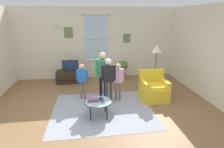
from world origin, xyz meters
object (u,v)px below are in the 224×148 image
Objects in this scene: tv_stand at (71,77)px; remote_near_cup at (101,100)px; armchair at (153,89)px; cup at (102,100)px; remote_near_books at (101,98)px; television at (70,65)px; coffee_table at (98,102)px; floor_lamp at (156,54)px; person_pink_shirt at (118,78)px; person_green_shirt at (103,71)px; person_blue_shirt at (82,77)px; book_stack at (93,100)px; potted_plant_by_window at (123,68)px; person_black_shirt at (109,76)px.

tv_stand reaches higher than remote_near_cup.
cup is at bearing -152.88° from armchair.
television is at bearing 111.06° from remote_near_books.
armchair is (2.61, -1.83, 0.09)m from tv_stand.
cup is at bearing -82.22° from remote_near_books.
coffee_table is 0.45× the size of floor_lamp.
remote_near_books is 0.94m from person_pink_shirt.
tv_stand is at bearing 123.16° from person_green_shirt.
armchair is 0.75× the size of person_pink_shirt.
television reaches higher than remote_near_cup.
television is 0.67× the size of armchair.
person_pink_shirt reaches higher than armchair.
armchair is 2.19m from person_blue_shirt.
book_stack is (-0.12, 0.05, 0.05)m from coffee_table.
person_pink_shirt is at bearing 45.46° from book_stack.
person_pink_shirt is at bearing 53.77° from remote_near_cup.
person_blue_shirt is 0.66m from person_green_shirt.
person_pink_shirt is at bearing 58.32° from cup.
floor_lamp is (1.86, 1.38, 0.84)m from cup.
person_pink_shirt is 0.79× the size of person_green_shirt.
armchair reaches higher than remote_near_books.
person_green_shirt reaches higher than cup.
person_blue_shirt reaches higher than remote_near_cup.
remote_near_cup is at bearing -0.84° from book_stack.
floor_lamp is (2.36, 0.24, 0.61)m from person_blue_shirt.
coffee_table is at bearing -118.55° from remote_near_books.
remote_near_cup is 2.45m from floor_lamp.
cup is (-1.63, -0.84, 0.14)m from armchair.
person_pink_shirt is (0.54, 0.88, 0.26)m from cup.
remote_near_cup is 0.09× the size of floor_lamp.
remote_near_books is 1.00× the size of remote_near_cup.
television reaches higher than cup.
tv_stand is at bearing 107.37° from person_blue_shirt.
person_pink_shirt is 1.48× the size of potted_plant_by_window.
cup is at bearing -26.57° from coffee_table.
book_stack is 1.08m from person_green_shirt.
cup is at bearing -66.26° from person_blue_shirt.
cup reaches higher than remote_near_books.
potted_plant_by_window is (1.09, 2.68, 0.04)m from remote_near_cup.
potted_plant_by_window is (1.09, 2.59, 0.04)m from remote_near_books.
person_black_shirt reaches higher than person_blue_shirt.
television reaches higher than potted_plant_by_window.
armchair is at bearing -2.06° from person_pink_shirt.
person_blue_shirt is 0.85m from person_black_shirt.
floor_lamp is at bearing 5.92° from person_blue_shirt.
remote_near_books is 1.09m from person_blue_shirt.
television is 1.60m from person_blue_shirt.
person_green_shirt is (1.09, -1.66, 0.68)m from tv_stand.
person_blue_shirt is at bearing 153.09° from person_black_shirt.
coffee_table is 5.05× the size of remote_near_cup.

